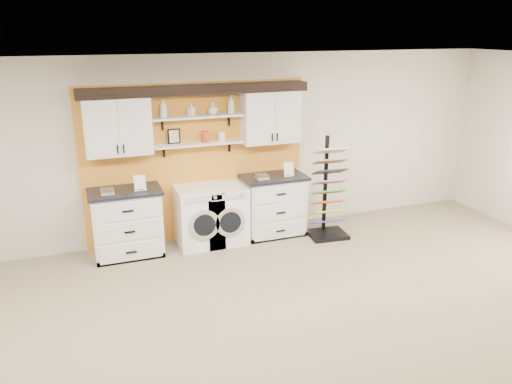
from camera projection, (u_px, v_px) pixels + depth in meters
name	position (u px, v px, depth m)	size (l,w,h in m)	color
ceiling	(322.00, 79.00, 3.53)	(10.00, 10.00, 0.00)	white
wall_back	(196.00, 149.00, 7.54)	(10.00, 10.00, 0.00)	beige
accent_panel	(197.00, 163.00, 7.57)	(3.40, 0.07, 2.40)	orange
upper_cabinet_left	(118.00, 125.00, 6.83)	(0.90, 0.35, 0.84)	white
upper_cabinet_right	(270.00, 115.00, 7.57)	(0.90, 0.35, 0.84)	white
shelf_lower	(199.00, 144.00, 7.32)	(1.32, 0.28, 0.03)	white
shelf_upper	(198.00, 116.00, 7.19)	(1.32, 0.28, 0.03)	white
crown_molding	(196.00, 88.00, 7.08)	(3.30, 0.41, 0.13)	black
picture_frame	(174.00, 136.00, 7.21)	(0.18, 0.02, 0.22)	black
canister_red	(205.00, 137.00, 7.32)	(0.11, 0.11, 0.16)	red
canister_cream	(221.00, 136.00, 7.41)	(0.10, 0.10, 0.14)	silver
base_cabinet_left	(127.00, 223.00, 7.13)	(1.01, 0.66, 0.99)	white
base_cabinet_right	(273.00, 205.00, 7.88)	(0.99, 0.66, 0.97)	white
washer	(199.00, 216.00, 7.48)	(0.65, 0.71, 0.91)	white
dryer	(224.00, 214.00, 7.62)	(0.64, 0.71, 0.89)	white
sample_rack	(328.00, 205.00, 7.78)	(0.62, 0.53, 1.59)	black
soap_bottle_a	(163.00, 108.00, 6.99)	(0.10, 0.10, 0.26)	silver
soap_bottle_b	(191.00, 110.00, 7.13)	(0.08, 0.08, 0.18)	silver
soap_bottle_c	(213.00, 108.00, 7.24)	(0.14, 0.14, 0.18)	silver
soap_bottle_d	(231.00, 104.00, 7.31)	(0.10, 0.10, 0.27)	silver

